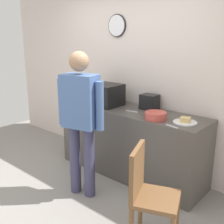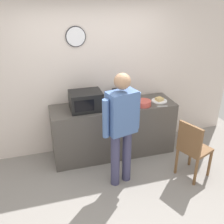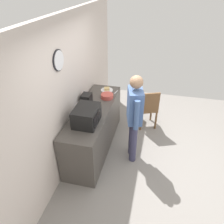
{
  "view_description": "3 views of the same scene",
  "coord_description": "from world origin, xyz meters",
  "px_view_note": "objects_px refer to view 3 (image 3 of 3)",
  "views": [
    {
      "loc": [
        2.42,
        -1.62,
        1.87
      ],
      "look_at": [
        0.21,
        0.92,
        0.94
      ],
      "focal_mm": 44.51,
      "sensor_mm": 36.0,
      "label": 1
    },
    {
      "loc": [
        -0.88,
        -2.63,
        2.68
      ],
      "look_at": [
        0.14,
        0.82,
        1.0
      ],
      "focal_mm": 42.46,
      "sensor_mm": 36.0,
      "label": 2
    },
    {
      "loc": [
        -3.0,
        0.09,
        3.04
      ],
      "look_at": [
        0.23,
        0.85,
        0.93
      ],
      "focal_mm": 34.52,
      "sensor_mm": 36.0,
      "label": 3
    }
  ],
  "objects_px": {
    "toaster": "(87,99)",
    "microwave": "(87,116)",
    "sandwich_plate": "(107,90)",
    "person_standing": "(134,114)",
    "salad_bowl": "(107,96)",
    "fork_utensil": "(97,107)",
    "spoon_utensil": "(116,92)",
    "wooden_chair": "(148,108)"
  },
  "relations": [
    {
      "from": "toaster",
      "to": "microwave",
      "type": "bearing_deg",
      "value": -160.72
    },
    {
      "from": "sandwich_plate",
      "to": "person_standing",
      "type": "bearing_deg",
      "value": -141.52
    },
    {
      "from": "salad_bowl",
      "to": "person_standing",
      "type": "xyz_separation_m",
      "value": [
        -0.59,
        -0.64,
        0.04
      ]
    },
    {
      "from": "microwave",
      "to": "person_standing",
      "type": "xyz_separation_m",
      "value": [
        0.35,
        -0.76,
        -0.07
      ]
    },
    {
      "from": "microwave",
      "to": "salad_bowl",
      "type": "xyz_separation_m",
      "value": [
        0.94,
        -0.11,
        -0.11
      ]
    },
    {
      "from": "salad_bowl",
      "to": "fork_utensil",
      "type": "relative_size",
      "value": 1.5
    },
    {
      "from": "spoon_utensil",
      "to": "person_standing",
      "type": "distance_m",
      "value": 1.02
    },
    {
      "from": "fork_utensil",
      "to": "person_standing",
      "type": "height_order",
      "value": "person_standing"
    },
    {
      "from": "wooden_chair",
      "to": "toaster",
      "type": "bearing_deg",
      "value": 123.66
    },
    {
      "from": "fork_utensil",
      "to": "spoon_utensil",
      "type": "bearing_deg",
      "value": -16.64
    },
    {
      "from": "spoon_utensil",
      "to": "sandwich_plate",
      "type": "bearing_deg",
      "value": 77.75
    },
    {
      "from": "toaster",
      "to": "fork_utensil",
      "type": "distance_m",
      "value": 0.29
    },
    {
      "from": "toaster",
      "to": "fork_utensil",
      "type": "height_order",
      "value": "toaster"
    },
    {
      "from": "sandwich_plate",
      "to": "person_standing",
      "type": "relative_size",
      "value": 0.16
    },
    {
      "from": "sandwich_plate",
      "to": "person_standing",
      "type": "height_order",
      "value": "person_standing"
    },
    {
      "from": "microwave",
      "to": "toaster",
      "type": "bearing_deg",
      "value": 19.28
    },
    {
      "from": "spoon_utensil",
      "to": "wooden_chair",
      "type": "xyz_separation_m",
      "value": [
        0.18,
        -0.71,
        -0.4
      ]
    },
    {
      "from": "salad_bowl",
      "to": "wooden_chair",
      "type": "xyz_separation_m",
      "value": [
        0.47,
        -0.83,
        -0.44
      ]
    },
    {
      "from": "sandwich_plate",
      "to": "toaster",
      "type": "xyz_separation_m",
      "value": [
        -0.64,
        0.24,
        0.08
      ]
    },
    {
      "from": "person_standing",
      "to": "wooden_chair",
      "type": "bearing_deg",
      "value": -10.06
    },
    {
      "from": "wooden_chair",
      "to": "sandwich_plate",
      "type": "bearing_deg",
      "value": 98.25
    },
    {
      "from": "toaster",
      "to": "person_standing",
      "type": "relative_size",
      "value": 0.13
    },
    {
      "from": "microwave",
      "to": "toaster",
      "type": "height_order",
      "value": "microwave"
    },
    {
      "from": "salad_bowl",
      "to": "wooden_chair",
      "type": "relative_size",
      "value": 0.27
    },
    {
      "from": "microwave",
      "to": "sandwich_plate",
      "type": "xyz_separation_m",
      "value": [
        1.27,
        -0.02,
        -0.13
      ]
    },
    {
      "from": "person_standing",
      "to": "sandwich_plate",
      "type": "bearing_deg",
      "value": 38.48
    },
    {
      "from": "spoon_utensil",
      "to": "person_standing",
      "type": "relative_size",
      "value": 0.1
    },
    {
      "from": "salad_bowl",
      "to": "spoon_utensil",
      "type": "bearing_deg",
      "value": -23.43
    },
    {
      "from": "salad_bowl",
      "to": "spoon_utensil",
      "type": "relative_size",
      "value": 1.5
    },
    {
      "from": "fork_utensil",
      "to": "toaster",
      "type": "bearing_deg",
      "value": 67.09
    },
    {
      "from": "toaster",
      "to": "sandwich_plate",
      "type": "bearing_deg",
      "value": -20.65
    },
    {
      "from": "sandwich_plate",
      "to": "person_standing",
      "type": "distance_m",
      "value": 1.18
    },
    {
      "from": "salad_bowl",
      "to": "toaster",
      "type": "xyz_separation_m",
      "value": [
        -0.31,
        0.33,
        0.06
      ]
    },
    {
      "from": "spoon_utensil",
      "to": "wooden_chair",
      "type": "distance_m",
      "value": 0.83
    },
    {
      "from": "salad_bowl",
      "to": "sandwich_plate",
      "type": "bearing_deg",
      "value": 15.3
    },
    {
      "from": "sandwich_plate",
      "to": "toaster",
      "type": "bearing_deg",
      "value": 159.35
    },
    {
      "from": "sandwich_plate",
      "to": "salad_bowl",
      "type": "bearing_deg",
      "value": -164.7
    },
    {
      "from": "toaster",
      "to": "wooden_chair",
      "type": "distance_m",
      "value": 1.49
    },
    {
      "from": "spoon_utensil",
      "to": "toaster",
      "type": "bearing_deg",
      "value": 142.53
    },
    {
      "from": "sandwich_plate",
      "to": "fork_utensil",
      "type": "relative_size",
      "value": 1.57
    },
    {
      "from": "person_standing",
      "to": "wooden_chair",
      "type": "height_order",
      "value": "person_standing"
    },
    {
      "from": "sandwich_plate",
      "to": "person_standing",
      "type": "xyz_separation_m",
      "value": [
        -0.93,
        -0.74,
        0.06
      ]
    }
  ]
}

